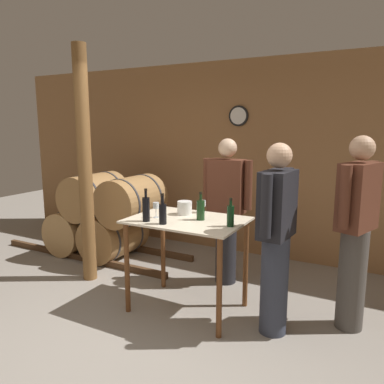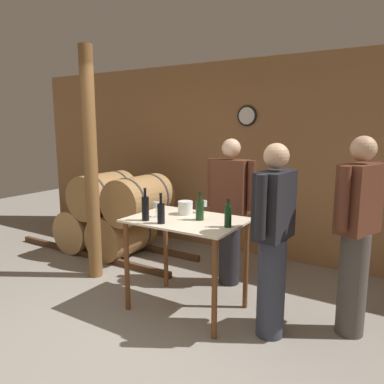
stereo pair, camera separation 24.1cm
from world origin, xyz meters
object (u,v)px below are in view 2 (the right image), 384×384
object	(u,v)px
wine_bottle_center	(200,210)
person_visitor_with_scarf	(357,233)
wine_bottle_left	(161,212)
ice_bucket	(185,208)
wooden_post	(91,166)
person_host	(273,237)
wine_glass_near_left	(156,206)
wine_bottle_right	(228,216)
wine_glass_near_center	(204,204)
wine_bottle_far_left	(145,208)
person_visitor_bearded	(230,209)

from	to	relation	value
wine_bottle_center	person_visitor_with_scarf	world-z (taller)	person_visitor_with_scarf
wine_bottle_left	ice_bucket	size ratio (longest dim) A/B	1.93
wooden_post	person_host	world-z (taller)	wooden_post
wine_bottle_center	person_visitor_with_scarf	xyz separation A→B (m)	(1.34, 0.35, -0.11)
wine_bottle_left	wine_glass_near_left	distance (m)	0.26
wine_bottle_right	wine_glass_near_center	bearing A→B (deg)	141.75
wooden_post	wine_bottle_far_left	world-z (taller)	wooden_post
wine_bottle_far_left	wine_bottle_center	xyz separation A→B (m)	(0.43, 0.29, -0.02)
wooden_post	wine_glass_near_center	distance (m)	1.45
wooden_post	wine_glass_near_center	xyz separation A→B (m)	(1.40, 0.20, -0.33)
wine_glass_near_center	ice_bucket	size ratio (longest dim) A/B	0.87
wine_bottle_left	wine_bottle_right	distance (m)	0.62
wine_bottle_left	person_visitor_bearded	world-z (taller)	person_visitor_bearded
wine_bottle_left	person_visitor_bearded	distance (m)	1.08
wine_glass_near_left	person_visitor_with_scarf	world-z (taller)	person_visitor_with_scarf
wine_bottle_center	person_host	world-z (taller)	person_host
wooden_post	wine_bottle_far_left	size ratio (longest dim) A/B	8.64
wine_bottle_left	wine_bottle_center	world-z (taller)	wine_bottle_left
wine_bottle_right	wine_glass_near_center	world-z (taller)	wine_bottle_right
person_host	wine_glass_near_left	bearing A→B (deg)	-176.61
person_host	person_visitor_bearded	bearing A→B (deg)	134.66
wine_bottle_center	wine_glass_near_center	xyz separation A→B (m)	(-0.12, 0.28, -0.01)
wine_bottle_right	person_visitor_with_scarf	size ratio (longest dim) A/B	0.15
wine_bottle_far_left	wine_glass_near_left	xyz separation A→B (m)	(0.00, 0.16, -0.01)
wine_glass_near_center	person_host	distance (m)	0.94
ice_bucket	person_host	size ratio (longest dim) A/B	0.09
wine_glass_near_center	ice_bucket	xyz separation A→B (m)	(-0.12, -0.15, -0.03)
person_host	person_visitor_bearded	xyz separation A→B (m)	(-0.80, 0.81, -0.00)
wine_bottle_left	person_host	size ratio (longest dim) A/B	0.17
wine_glass_near_center	wine_bottle_right	bearing A→B (deg)	-38.25
wine_bottle_center	wine_bottle_right	distance (m)	0.35
wooden_post	wine_glass_near_left	distance (m)	1.16
person_host	wine_bottle_center	bearing A→B (deg)	175.87
wine_bottle_center	wine_bottle_right	size ratio (longest dim) A/B	1.05
wine_bottle_right	person_host	size ratio (longest dim) A/B	0.15
wine_bottle_far_left	wine_bottle_center	world-z (taller)	wine_bottle_far_left
wine_glass_near_left	person_visitor_bearded	distance (m)	0.97
wine_bottle_right	person_host	world-z (taller)	person_host
wine_bottle_far_left	wine_bottle_right	world-z (taller)	wine_bottle_far_left
wine_bottle_far_left	person_visitor_with_scarf	distance (m)	1.88
wine_bottle_left	person_visitor_with_scarf	world-z (taller)	person_visitor_with_scarf
person_visitor_bearded	person_host	bearing A→B (deg)	-45.34
wine_bottle_center	wine_bottle_right	xyz separation A→B (m)	(0.34, -0.09, 0.00)
person_visitor_bearded	wine_glass_near_left	bearing A→B (deg)	-113.47
wine_bottle_right	wine_bottle_far_left	bearing A→B (deg)	-165.34
wine_bottle_far_left	wine_bottle_left	distance (m)	0.19
wine_bottle_center	person_visitor_bearded	size ratio (longest dim) A/B	0.16
person_host	wine_glass_near_center	bearing A→B (deg)	159.18
wine_glass_near_left	ice_bucket	world-z (taller)	wine_glass_near_left
wine_bottle_center	wine_bottle_right	bearing A→B (deg)	-14.21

